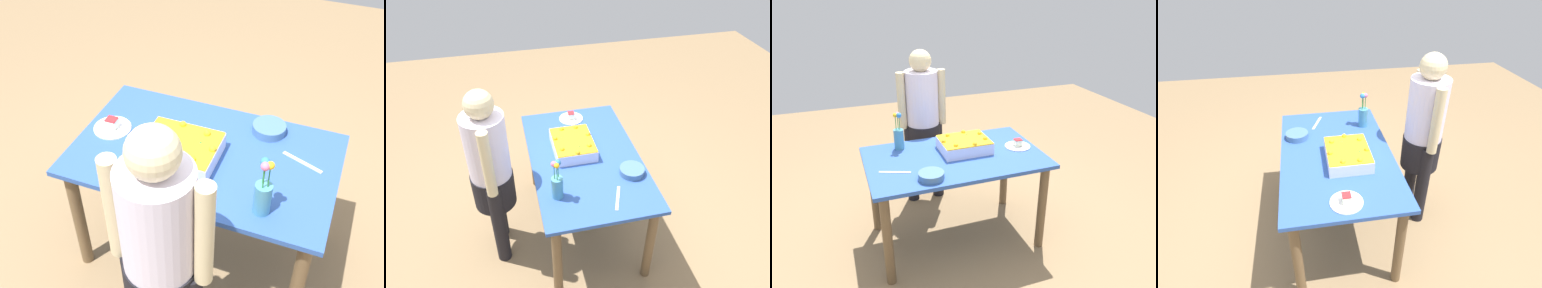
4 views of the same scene
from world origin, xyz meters
TOP-DOWN VIEW (x-y plane):
  - ground_plane at (0.00, 0.00)m, footprint 8.00×8.00m
  - dining_table at (0.00, 0.00)m, footprint 1.38×0.84m
  - sheet_cake at (-0.11, -0.07)m, footprint 0.39×0.32m
  - serving_plate_with_slice at (-0.55, 0.01)m, footprint 0.21×0.21m
  - cake_knife at (0.49, 0.11)m, footprint 0.22×0.10m
  - flower_vase at (0.38, -0.29)m, footprint 0.08×0.08m
  - fruit_bowl at (0.27, 0.29)m, footprint 0.18×0.18m
  - person_standing at (0.07, -0.72)m, footprint 0.45×0.31m

SIDE VIEW (x-z plane):
  - ground_plane at x=0.00m, z-range 0.00..0.00m
  - dining_table at x=0.00m, z-range 0.26..1.03m
  - cake_knife at x=0.49m, z-range 0.77..0.78m
  - serving_plate_with_slice at x=-0.55m, z-range 0.76..0.82m
  - fruit_bowl at x=0.27m, z-range 0.77..0.82m
  - sheet_cake at x=-0.11m, z-range 0.76..0.89m
  - person_standing at x=0.07m, z-range 0.11..1.60m
  - flower_vase at x=0.38m, z-range 0.73..1.05m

